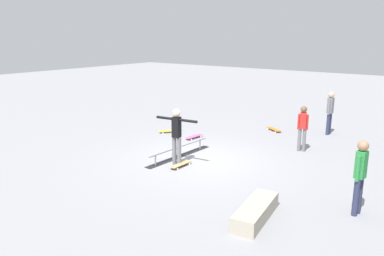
{
  "coord_description": "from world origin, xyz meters",
  "views": [
    {
      "loc": [
        8.87,
        6.52,
        3.74
      ],
      "look_at": [
        0.0,
        -0.15,
        1.0
      ],
      "focal_mm": 35.6,
      "sensor_mm": 36.0,
      "label": 1
    }
  ],
  "objects_px": {
    "skate_ledge": "(256,212)",
    "skateboard_main": "(181,164)",
    "loose_skateboard_yellow": "(169,131)",
    "loose_skateboard_pink": "(194,136)",
    "bystander_red_shirt": "(303,126)",
    "bystander_green_shirt": "(360,173)",
    "grind_rail": "(179,152)",
    "bystander_grey_shirt": "(330,111)",
    "skater_main": "(177,133)",
    "loose_skateboard_orange": "(274,129)"
  },
  "relations": [
    {
      "from": "skateboard_main",
      "to": "loose_skateboard_yellow",
      "type": "height_order",
      "value": "same"
    },
    {
      "from": "bystander_red_shirt",
      "to": "loose_skateboard_orange",
      "type": "height_order",
      "value": "bystander_red_shirt"
    },
    {
      "from": "bystander_green_shirt",
      "to": "skate_ledge",
      "type": "bearing_deg",
      "value": -38.28
    },
    {
      "from": "loose_skateboard_orange",
      "to": "loose_skateboard_yellow",
      "type": "bearing_deg",
      "value": 71.91
    },
    {
      "from": "bystander_red_shirt",
      "to": "loose_skateboard_yellow",
      "type": "distance_m",
      "value": 5.15
    },
    {
      "from": "skater_main",
      "to": "skateboard_main",
      "type": "bearing_deg",
      "value": 155.71
    },
    {
      "from": "loose_skateboard_pink",
      "to": "grind_rail",
      "type": "bearing_deg",
      "value": 28.11
    },
    {
      "from": "bystander_grey_shirt",
      "to": "loose_skateboard_pink",
      "type": "relative_size",
      "value": 2.03
    },
    {
      "from": "bystander_grey_shirt",
      "to": "loose_skateboard_yellow",
      "type": "xyz_separation_m",
      "value": [
        3.47,
        -5.05,
        -0.86
      ]
    },
    {
      "from": "skate_ledge",
      "to": "skateboard_main",
      "type": "xyz_separation_m",
      "value": [
        -1.59,
        -3.26,
        -0.09
      ]
    },
    {
      "from": "bystander_green_shirt",
      "to": "loose_skateboard_pink",
      "type": "xyz_separation_m",
      "value": [
        -2.81,
        -6.4,
        -0.85
      ]
    },
    {
      "from": "skate_ledge",
      "to": "bystander_green_shirt",
      "type": "xyz_separation_m",
      "value": [
        -1.5,
        1.61,
        0.76
      ]
    },
    {
      "from": "loose_skateboard_orange",
      "to": "grind_rail",
      "type": "bearing_deg",
      "value": 110.04
    },
    {
      "from": "skate_ledge",
      "to": "loose_skateboard_yellow",
      "type": "distance_m",
      "value": 7.51
    },
    {
      "from": "skater_main",
      "to": "bystander_red_shirt",
      "type": "bearing_deg",
      "value": -131.55
    },
    {
      "from": "skater_main",
      "to": "bystander_green_shirt",
      "type": "distance_m",
      "value": 5.06
    },
    {
      "from": "bystander_red_shirt",
      "to": "loose_skateboard_orange",
      "type": "bearing_deg",
      "value": -66.75
    },
    {
      "from": "grind_rail",
      "to": "skate_ledge",
      "type": "relative_size",
      "value": 1.73
    },
    {
      "from": "bystander_red_shirt",
      "to": "loose_skateboard_yellow",
      "type": "relative_size",
      "value": 1.99
    },
    {
      "from": "bystander_red_shirt",
      "to": "loose_skateboard_pink",
      "type": "distance_m",
      "value": 3.93
    },
    {
      "from": "bystander_grey_shirt",
      "to": "loose_skateboard_orange",
      "type": "relative_size",
      "value": 2.09
    },
    {
      "from": "bystander_red_shirt",
      "to": "bystander_green_shirt",
      "type": "xyz_separation_m",
      "value": [
        3.67,
        2.65,
        0.07
      ]
    },
    {
      "from": "bystander_grey_shirt",
      "to": "bystander_red_shirt",
      "type": "bearing_deg",
      "value": -175.96
    },
    {
      "from": "bystander_red_shirt",
      "to": "bystander_grey_shirt",
      "type": "xyz_separation_m",
      "value": [
        -2.71,
        0.01,
        0.08
      ]
    },
    {
      "from": "grind_rail",
      "to": "bystander_red_shirt",
      "type": "relative_size",
      "value": 1.88
    },
    {
      "from": "skater_main",
      "to": "loose_skateboard_pink",
      "type": "bearing_deg",
      "value": -70.2
    },
    {
      "from": "grind_rail",
      "to": "loose_skateboard_pink",
      "type": "relative_size",
      "value": 3.5
    },
    {
      "from": "skater_main",
      "to": "bystander_grey_shirt",
      "type": "height_order",
      "value": "skater_main"
    },
    {
      "from": "bystander_red_shirt",
      "to": "loose_skateboard_pink",
      "type": "height_order",
      "value": "bystander_red_shirt"
    },
    {
      "from": "skate_ledge",
      "to": "skater_main",
      "type": "distance_m",
      "value": 3.91
    },
    {
      "from": "grind_rail",
      "to": "skate_ledge",
      "type": "distance_m",
      "value": 4.51
    },
    {
      "from": "skateboard_main",
      "to": "loose_skateboard_pink",
      "type": "relative_size",
      "value": 0.99
    },
    {
      "from": "bystander_red_shirt",
      "to": "loose_skateboard_orange",
      "type": "relative_size",
      "value": 1.91
    },
    {
      "from": "bystander_green_shirt",
      "to": "loose_skateboard_pink",
      "type": "bearing_deg",
      "value": -104.89
    },
    {
      "from": "bystander_red_shirt",
      "to": "bystander_grey_shirt",
      "type": "bearing_deg",
      "value": -111.19
    },
    {
      "from": "bystander_red_shirt",
      "to": "skate_ledge",
      "type": "bearing_deg",
      "value": 80.5
    },
    {
      "from": "loose_skateboard_yellow",
      "to": "loose_skateboard_pink",
      "type": "bearing_deg",
      "value": 123.1
    },
    {
      "from": "skater_main",
      "to": "bystander_red_shirt",
      "type": "distance_m",
      "value": 4.26
    },
    {
      "from": "bystander_green_shirt",
      "to": "loose_skateboard_pink",
      "type": "relative_size",
      "value": 2.02
    },
    {
      "from": "skateboard_main",
      "to": "bystander_red_shirt",
      "type": "distance_m",
      "value": 4.28
    },
    {
      "from": "bystander_green_shirt",
      "to": "loose_skateboard_orange",
      "type": "xyz_separation_m",
      "value": [
        -5.61,
        -4.53,
        -0.85
      ]
    },
    {
      "from": "grind_rail",
      "to": "skate_ledge",
      "type": "height_order",
      "value": "grind_rail"
    },
    {
      "from": "skate_ledge",
      "to": "skater_main",
      "type": "relative_size",
      "value": 0.98
    },
    {
      "from": "bystander_red_shirt",
      "to": "loose_skateboard_pink",
      "type": "xyz_separation_m",
      "value": [
        0.87,
        -3.76,
        -0.78
      ]
    },
    {
      "from": "skate_ledge",
      "to": "bystander_red_shirt",
      "type": "bearing_deg",
      "value": -168.6
    },
    {
      "from": "bystander_green_shirt",
      "to": "skateboard_main",
      "type": "bearing_deg",
      "value": -82.36
    },
    {
      "from": "bystander_red_shirt",
      "to": "bystander_green_shirt",
      "type": "height_order",
      "value": "bystander_green_shirt"
    },
    {
      "from": "bystander_grey_shirt",
      "to": "skate_ledge",
      "type": "bearing_deg",
      "value": -168.23
    },
    {
      "from": "bystander_green_shirt",
      "to": "loose_skateboard_pink",
      "type": "distance_m",
      "value": 7.04
    },
    {
      "from": "skate_ledge",
      "to": "loose_skateboard_pink",
      "type": "height_order",
      "value": "skate_ledge"
    }
  ]
}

